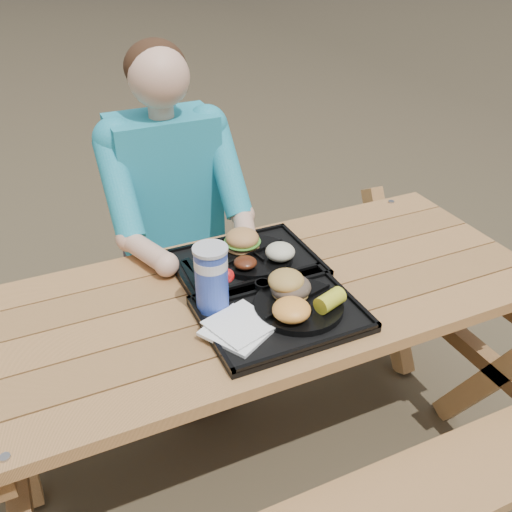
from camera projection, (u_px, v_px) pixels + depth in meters
name	position (u px, v px, depth m)	size (l,w,h in m)	color
ground	(256.00, 454.00, 2.15)	(60.00, 60.00, 0.00)	#999999
picnic_table	(256.00, 381.00, 1.95)	(1.80, 1.49, 0.75)	#999999
tray_near	(281.00, 315.00, 1.64)	(0.45, 0.35, 0.02)	black
tray_far	(246.00, 265.00, 1.86)	(0.45, 0.35, 0.02)	black
plate_near	(299.00, 306.00, 1.64)	(0.26, 0.26, 0.02)	black
plate_far	(253.00, 257.00, 1.87)	(0.26, 0.26, 0.02)	black
napkin_stack	(239.00, 328.00, 1.56)	(0.16, 0.16, 0.02)	white
soda_cup	(212.00, 280.00, 1.60)	(0.09, 0.09, 0.19)	#1634A9
condiment_bbq	(263.00, 286.00, 1.72)	(0.05, 0.05, 0.03)	black
condiment_mustard	(277.00, 281.00, 1.74)	(0.05, 0.05, 0.03)	gold
sandwich	(291.00, 277.00, 1.64)	(0.11, 0.11, 0.12)	#BC8D42
mac_cheese	(292.00, 310.00, 1.56)	(0.11, 0.11, 0.05)	#FFAA43
corn_cob	(330.00, 300.00, 1.60)	(0.09, 0.09, 0.05)	yellow
cutlery_far	(196.00, 271.00, 1.81)	(0.03, 0.17, 0.01)	black
burger	(242.00, 234.00, 1.87)	(0.11, 0.11, 0.10)	#C28244
baked_beans	(245.00, 263.00, 1.79)	(0.07, 0.07, 0.03)	#522110
potato_salad	(280.00, 252.00, 1.83)	(0.10, 0.10, 0.05)	beige
diner	(172.00, 238.00, 2.26)	(0.48, 0.84, 1.28)	#1A87BA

